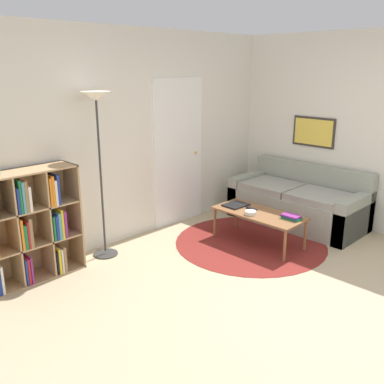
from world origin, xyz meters
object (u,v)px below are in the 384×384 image
laptop (236,205)px  bowl (251,213)px  coffee_table (259,215)px  floor_lamp (97,120)px  couch (299,203)px  bookshelf (24,227)px

laptop → bowl: bearing=-112.1°
laptop → coffee_table: bearing=-90.3°
floor_lamp → couch: (2.60, -1.01, -1.30)m
coffee_table → bowl: size_ratio=8.15×
floor_lamp → bowl: (1.41, -1.05, -1.15)m
bowl → coffee_table: bearing=-8.7°
bookshelf → floor_lamp: 1.35m
coffee_table → bowl: bowl is taller
bookshelf → couch: bearing=-16.8°
bowl → floor_lamp: bearing=143.4°
floor_lamp → coffee_table: size_ratio=1.65×
floor_lamp → bowl: size_ratio=13.45×
laptop → bookshelf: bearing=163.2°
couch → coffee_table: bearing=-176.8°
couch → bowl: (-1.18, -0.04, 0.15)m
coffee_table → laptop: bearing=89.7°
bookshelf → coffee_table: 2.71m
bookshelf → coffee_table: size_ratio=1.02×
floor_lamp → laptop: floor_lamp is taller
floor_lamp → bookshelf: bearing=177.4°
floor_lamp → couch: size_ratio=1.03×
bookshelf → laptop: bookshelf is taller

